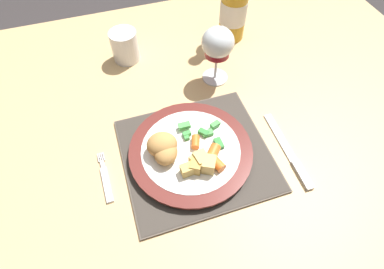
{
  "coord_description": "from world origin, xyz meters",
  "views": [
    {
      "loc": [
        -0.16,
        -0.47,
        1.31
      ],
      "look_at": [
        -0.04,
        -0.11,
        0.78
      ],
      "focal_mm": 28.0,
      "sensor_mm": 36.0,
      "label": 1
    }
  ],
  "objects_px": {
    "bottle": "(235,2)",
    "dining_table": "(192,126)",
    "dinner_plate": "(191,151)",
    "table_knife": "(291,156)",
    "wine_glass": "(218,45)",
    "fork": "(106,180)",
    "drinking_cup": "(125,45)"
  },
  "relations": [
    {
      "from": "fork",
      "to": "wine_glass",
      "type": "xyz_separation_m",
      "value": [
        0.33,
        0.22,
        0.11
      ]
    },
    {
      "from": "dining_table",
      "to": "fork",
      "type": "xyz_separation_m",
      "value": [
        -0.24,
        -0.14,
        0.08
      ]
    },
    {
      "from": "dining_table",
      "to": "bottle",
      "type": "relative_size",
      "value": 4.8
    },
    {
      "from": "dinner_plate",
      "to": "bottle",
      "type": "bearing_deg",
      "value": 56.28
    },
    {
      "from": "table_knife",
      "to": "wine_glass",
      "type": "relative_size",
      "value": 1.36
    },
    {
      "from": "dining_table",
      "to": "table_knife",
      "type": "xyz_separation_m",
      "value": [
        0.16,
        -0.21,
        0.08
      ]
    },
    {
      "from": "dinner_plate",
      "to": "drinking_cup",
      "type": "xyz_separation_m",
      "value": [
        -0.07,
        0.37,
        0.03
      ]
    },
    {
      "from": "wine_glass",
      "to": "bottle",
      "type": "relative_size",
      "value": 0.51
    },
    {
      "from": "dinner_plate",
      "to": "wine_glass",
      "type": "height_order",
      "value": "wine_glass"
    },
    {
      "from": "dining_table",
      "to": "bottle",
      "type": "distance_m",
      "value": 0.37
    },
    {
      "from": "table_knife",
      "to": "wine_glass",
      "type": "xyz_separation_m",
      "value": [
        -0.07,
        0.29,
        0.11
      ]
    },
    {
      "from": "dining_table",
      "to": "dinner_plate",
      "type": "height_order",
      "value": "dinner_plate"
    },
    {
      "from": "wine_glass",
      "to": "dinner_plate",
      "type": "bearing_deg",
      "value": -122.78
    },
    {
      "from": "bottle",
      "to": "drinking_cup",
      "type": "relative_size",
      "value": 3.49
    },
    {
      "from": "table_knife",
      "to": "bottle",
      "type": "xyz_separation_m",
      "value": [
        0.04,
        0.45,
        0.11
      ]
    },
    {
      "from": "drinking_cup",
      "to": "wine_glass",
      "type": "bearing_deg",
      "value": -35.89
    },
    {
      "from": "table_knife",
      "to": "bottle",
      "type": "bearing_deg",
      "value": 85.22
    },
    {
      "from": "fork",
      "to": "table_knife",
      "type": "xyz_separation_m",
      "value": [
        0.4,
        -0.07,
        0.0
      ]
    },
    {
      "from": "dining_table",
      "to": "drinking_cup",
      "type": "xyz_separation_m",
      "value": [
        -0.12,
        0.24,
        0.12
      ]
    },
    {
      "from": "dinner_plate",
      "to": "table_knife",
      "type": "distance_m",
      "value": 0.23
    },
    {
      "from": "dining_table",
      "to": "fork",
      "type": "height_order",
      "value": "fork"
    },
    {
      "from": "bottle",
      "to": "dining_table",
      "type": "bearing_deg",
      "value": -130.07
    },
    {
      "from": "dining_table",
      "to": "fork",
      "type": "bearing_deg",
      "value": -149.68
    },
    {
      "from": "table_knife",
      "to": "fork",
      "type": "bearing_deg",
      "value": 170.52
    },
    {
      "from": "dinner_plate",
      "to": "dining_table",
      "type": "bearing_deg",
      "value": 70.41
    },
    {
      "from": "dining_table",
      "to": "dinner_plate",
      "type": "relative_size",
      "value": 5.35
    },
    {
      "from": "dinner_plate",
      "to": "wine_glass",
      "type": "distance_m",
      "value": 0.27
    },
    {
      "from": "dining_table",
      "to": "table_knife",
      "type": "height_order",
      "value": "table_knife"
    },
    {
      "from": "dining_table",
      "to": "wine_glass",
      "type": "xyz_separation_m",
      "value": [
        0.09,
        0.08,
        0.19
      ]
    },
    {
      "from": "dinner_plate",
      "to": "fork",
      "type": "distance_m",
      "value": 0.19
    },
    {
      "from": "wine_glass",
      "to": "drinking_cup",
      "type": "bearing_deg",
      "value": 144.11
    },
    {
      "from": "table_knife",
      "to": "wine_glass",
      "type": "bearing_deg",
      "value": 104.16
    }
  ]
}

